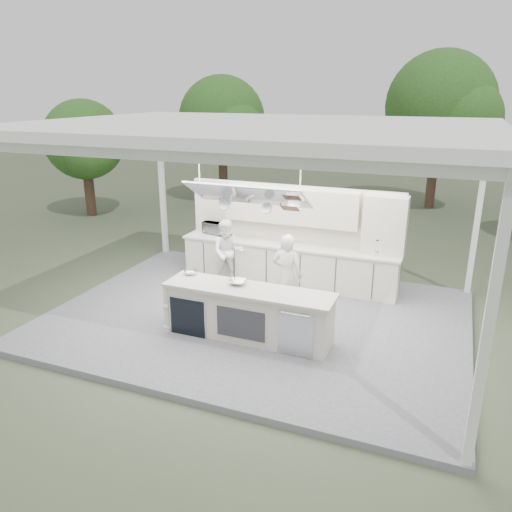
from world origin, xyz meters
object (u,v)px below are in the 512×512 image
at_px(head_chef, 287,276).
at_px(demo_island, 247,313).
at_px(sous_chef, 228,252).
at_px(back_counter, 288,264).

bearing_deg(head_chef, demo_island, 78.54).
xyz_separation_m(demo_island, sous_chef, (-1.44, 2.28, 0.28)).
distance_m(back_counter, sous_chef, 1.40).
bearing_deg(sous_chef, head_chef, -55.69).
relative_size(demo_island, sous_chef, 2.04).
distance_m(demo_island, back_counter, 2.82).
relative_size(back_counter, head_chef, 3.01).
height_order(demo_island, back_counter, same).
relative_size(head_chef, sous_chef, 1.11).
bearing_deg(demo_island, head_chef, 72.58).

